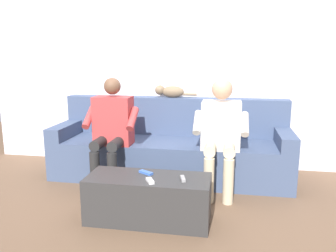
# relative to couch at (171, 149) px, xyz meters

# --- Properties ---
(ground_plane) EXTENTS (8.00, 8.00, 0.00)m
(ground_plane) POSITION_rel_couch_xyz_m (0.00, 0.75, -0.31)
(ground_plane) COLOR brown
(back_wall) EXTENTS (4.86, 0.06, 2.54)m
(back_wall) POSITION_rel_couch_xyz_m (0.00, -0.45, 0.97)
(back_wall) COLOR silver
(back_wall) RESTS_ON ground
(couch) EXTENTS (2.62, 0.79, 0.87)m
(couch) POSITION_rel_couch_xyz_m (0.00, 0.00, 0.00)
(couch) COLOR #3D4C6B
(couch) RESTS_ON ground
(coffee_table) EXTENTS (1.02, 0.41, 0.38)m
(coffee_table) POSITION_rel_couch_xyz_m (0.00, 1.14, -0.12)
(coffee_table) COLOR #2D2D2D
(coffee_table) RESTS_ON ground
(person_left_seated) EXTENTS (0.54, 0.58, 1.13)m
(person_left_seated) POSITION_rel_couch_xyz_m (-0.56, 0.36, 0.34)
(person_left_seated) COLOR beige
(person_left_seated) RESTS_ON ground
(person_right_seated) EXTENTS (0.54, 0.51, 1.13)m
(person_right_seated) POSITION_rel_couch_xyz_m (0.56, 0.40, 0.33)
(person_right_seated) COLOR #B23838
(person_right_seated) RESTS_ON ground
(cat_on_backrest) EXTENTS (0.50, 0.13, 0.15)m
(cat_on_backrest) POSITION_rel_couch_xyz_m (0.06, -0.24, 0.63)
(cat_on_backrest) COLOR #756047
(cat_on_backrest) RESTS_ON couch
(remote_blue) EXTENTS (0.13, 0.10, 0.02)m
(remote_blue) POSITION_rel_couch_xyz_m (0.04, 1.06, 0.09)
(remote_blue) COLOR #3860B7
(remote_blue) RESTS_ON coffee_table
(remote_white) EXTENTS (0.09, 0.12, 0.02)m
(remote_white) POSITION_rel_couch_xyz_m (-0.04, 1.25, 0.09)
(remote_white) COLOR white
(remote_white) RESTS_ON coffee_table
(remote_gray) EXTENTS (0.06, 0.12, 0.02)m
(remote_gray) POSITION_rel_couch_xyz_m (-0.29, 1.15, 0.09)
(remote_gray) COLOR gray
(remote_gray) RESTS_ON coffee_table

